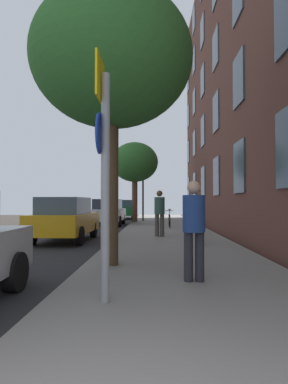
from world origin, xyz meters
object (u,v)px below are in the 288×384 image
traffic_light (142,184)px  tree_far (135,163)px  car_2 (108,212)px  pedestrian_1 (160,210)px  bicycle_1 (200,226)px  sign_post (104,161)px  car_1 (65,219)px  bicycle_0 (202,232)px  car_3 (125,209)px  tree_near (112,60)px  bicycle_2 (169,220)px  pedestrian_0 (194,224)px

traffic_light → tree_far: size_ratio=0.72×
traffic_light → car_2: traffic_light is taller
pedestrian_1 → car_2: (-3.07, 7.64, -0.30)m
bicycle_1 → sign_post: bearing=-105.6°
traffic_light → car_1: size_ratio=0.95×
bicycle_0 → pedestrian_1: 2.51m
pedestrian_1 → tree_far: bearing=99.1°
bicycle_1 → car_1: 5.41m
sign_post → bicycle_0: 7.08m
car_3 → traffic_light: bearing=-72.6°
bicycle_1 → car_2: 8.39m
bicycle_1 → car_2: bearing=124.5°
bicycle_0 → car_1: size_ratio=0.39×
car_1 → car_2: same height
car_1 → tree_near: bearing=-65.4°
traffic_light → car_2: bearing=-122.9°
sign_post → pedestrian_1: (0.90, 8.54, -0.88)m
tree_far → car_3: tree_far is taller
bicycle_0 → bicycle_2: size_ratio=0.91×
tree_near → tree_far: 15.31m
car_1 → car_2: bearing=86.9°
car_2 → tree_far: bearing=48.8°
pedestrian_1 → car_1: (-3.51, -0.69, -0.30)m
tree_near → bicycle_2: (1.73, 10.39, -4.05)m
bicycle_0 → tree_far: bearing=104.0°
sign_post → bicycle_1: (2.59, 9.28, -1.55)m
traffic_light → sign_post: bearing=-89.4°
tree_near → car_2: (-1.93, 13.53, -3.72)m
sign_post → car_1: size_ratio=0.81×
sign_post → tree_near: 3.68m
pedestrian_1 → car_2: pedestrian_1 is taller
car_3 → bicycle_0: bearing=-77.2°
pedestrian_0 → car_1: size_ratio=0.42×
bicycle_2 → traffic_light: bearing=105.3°
bicycle_0 → bicycle_2: 6.56m
pedestrian_1 → bicycle_0: bearing=-56.3°
tree_near → bicycle_1: tree_near is taller
sign_post → bicycle_1: size_ratio=2.09×
tree_near → bicycle_2: size_ratio=3.34×
tree_near → pedestrian_1: 6.90m
tree_far → pedestrian_1: bearing=-80.9°
bicycle_1 → car_1: bearing=-164.6°
bicycle_2 → tree_near: bearing=-99.4°
bicycle_0 → pedestrian_0: size_ratio=0.95×
tree_far → bicycle_1: 9.94m
car_1 → sign_post: bearing=-71.6°
bicycle_0 → pedestrian_1: bearing=123.7°
traffic_light → bicycle_0: traffic_light is taller
tree_far → car_1: size_ratio=1.31×
bicycle_0 → car_2: car_2 is taller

